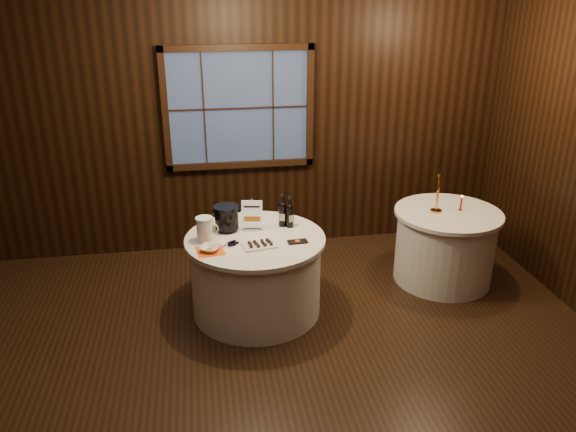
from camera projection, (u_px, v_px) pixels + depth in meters
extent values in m
plane|color=black|center=(271.00, 376.00, 4.48)|extent=(6.00, 6.00, 0.00)
cube|color=black|center=(239.00, 121.00, 6.18)|extent=(6.00, 0.02, 3.00)
cube|color=#374873|center=(239.00, 108.00, 6.10)|extent=(1.50, 0.01, 1.20)
cylinder|color=white|center=(256.00, 276.00, 5.25)|extent=(1.20, 1.20, 0.73)
cylinder|color=white|center=(255.00, 239.00, 5.10)|extent=(1.28, 1.28, 0.04)
cylinder|color=white|center=(444.00, 248.00, 5.82)|extent=(1.00, 1.00, 0.73)
cylinder|color=white|center=(448.00, 213.00, 5.67)|extent=(1.08, 1.08, 0.04)
cube|color=#AEAEB5|center=(253.00, 229.00, 5.24)|extent=(0.17, 0.12, 0.02)
cube|color=#AEAEB5|center=(252.00, 214.00, 5.19)|extent=(0.02, 0.02, 0.29)
cube|color=white|center=(252.00, 214.00, 5.17)|extent=(0.19, 0.04, 0.27)
cylinder|color=black|center=(283.00, 216.00, 5.30)|extent=(0.07, 0.07, 0.20)
sphere|color=black|center=(283.00, 206.00, 5.26)|extent=(0.07, 0.07, 0.07)
cylinder|color=black|center=(283.00, 201.00, 5.24)|extent=(0.03, 0.03, 0.09)
cylinder|color=black|center=(282.00, 196.00, 5.22)|extent=(0.03, 0.03, 0.02)
cube|color=beige|center=(283.00, 217.00, 5.26)|extent=(0.05, 0.02, 0.07)
cylinder|color=black|center=(290.00, 217.00, 5.28)|extent=(0.07, 0.07, 0.19)
sphere|color=black|center=(290.00, 208.00, 5.24)|extent=(0.07, 0.07, 0.07)
cylinder|color=black|center=(290.00, 202.00, 5.22)|extent=(0.03, 0.03, 0.09)
cylinder|color=black|center=(290.00, 198.00, 5.20)|extent=(0.03, 0.03, 0.02)
cube|color=beige|center=(290.00, 219.00, 5.24)|extent=(0.05, 0.02, 0.07)
cylinder|color=black|center=(227.00, 229.00, 5.23)|extent=(0.17, 0.17, 0.03)
cylinder|color=black|center=(227.00, 218.00, 5.19)|extent=(0.22, 0.22, 0.19)
cylinder|color=black|center=(226.00, 207.00, 5.15)|extent=(0.24, 0.24, 0.02)
cube|color=white|center=(260.00, 245.00, 4.92)|extent=(0.32, 0.24, 0.02)
cube|color=black|center=(297.00, 242.00, 4.99)|extent=(0.18, 0.10, 0.01)
cylinder|color=#3D2C16|center=(225.00, 244.00, 4.92)|extent=(0.07, 0.03, 0.03)
cylinder|color=white|center=(205.00, 230.00, 4.99)|extent=(0.14, 0.14, 0.21)
cylinder|color=white|center=(204.00, 218.00, 4.94)|extent=(0.16, 0.16, 0.01)
torus|color=white|center=(213.00, 228.00, 4.99)|extent=(0.11, 0.03, 0.11)
cube|color=#F75514|center=(210.00, 251.00, 4.83)|extent=(0.26, 0.26, 0.00)
imported|color=white|center=(210.00, 248.00, 4.82)|extent=(0.21, 0.21, 0.04)
cylinder|color=gold|center=(436.00, 211.00, 5.65)|extent=(0.12, 0.12, 0.02)
cylinder|color=gold|center=(438.00, 193.00, 5.58)|extent=(0.03, 0.03, 0.36)
cylinder|color=gold|center=(440.00, 175.00, 5.51)|extent=(0.06, 0.06, 0.03)
cylinder|color=gold|center=(460.00, 210.00, 5.69)|extent=(0.04, 0.04, 0.01)
cylinder|color=#9E0C10|center=(461.00, 204.00, 5.66)|extent=(0.02, 0.02, 0.13)
sphere|color=#FFB23F|center=(462.00, 196.00, 5.63)|extent=(0.02, 0.02, 0.02)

